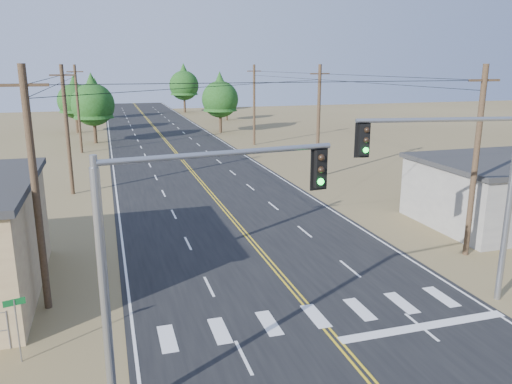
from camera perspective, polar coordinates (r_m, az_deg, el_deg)
name	(u,v)px	position (r m, az deg, el deg)	size (l,w,h in m)	color
road	(208,190)	(40.90, -5.51, 0.20)	(15.00, 200.00, 0.02)	black
utility_pole_left_near	(35,190)	(21.66, -23.90, 0.22)	(1.80, 0.30, 10.00)	#4C3826
utility_pole_left_mid	(67,129)	(41.31, -20.78, 6.70)	(1.80, 0.30, 10.00)	#4C3826
utility_pole_left_far	(78,108)	(61.18, -19.66, 8.98)	(1.80, 0.30, 10.00)	#4C3826
utility_pole_right_near	(475,161)	(28.12, 23.80, 3.23)	(1.80, 0.30, 10.00)	#4C3826
utility_pole_right_mid	(318,121)	(45.03, 7.15, 8.07)	(1.80, 0.30, 10.00)	#4C3826
utility_pole_right_far	(254,104)	(63.76, -0.21, 9.98)	(1.80, 0.30, 10.00)	#4C3826
signal_mast_left	(177,237)	(14.08, -9.01, -5.11)	(7.00, 1.17, 7.76)	gray
signal_mast_right	(467,178)	(21.99, 23.00, 1.49)	(6.86, 1.40, 8.08)	gray
street_sign	(16,320)	(19.18, -25.70, -13.06)	(0.68, 0.20, 2.35)	gray
tree_left_near	(93,100)	(68.34, -18.18, 9.94)	(5.44, 5.44, 9.07)	#3F2D1E
tree_left_mid	(75,97)	(79.89, -19.98, 10.12)	(5.16, 5.16, 8.61)	#3F2D1E
tree_left_far	(96,94)	(99.82, -17.87, 10.63)	(4.61, 4.61, 7.68)	#3F2D1E
tree_right_near	(220,95)	(75.68, -4.14, 10.95)	(5.43, 5.43, 9.05)	#3F2D1E
tree_right_mid	(227,99)	(93.18, -3.39, 10.61)	(3.88, 3.88, 6.46)	#3F2D1E
tree_right_far	(184,82)	(109.61, -8.24, 12.30)	(6.22, 6.22, 10.36)	#3F2D1E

